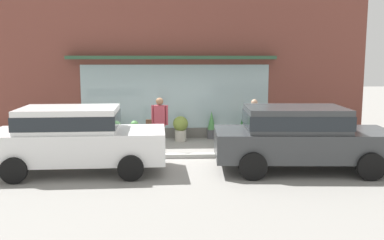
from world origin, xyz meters
TOP-DOWN VIEW (x-y plane):
  - ground_plane at (0.00, 0.00)m, footprint 60.00×60.00m
  - curb_strip at (0.00, -0.20)m, footprint 14.00×0.24m
  - storefront at (0.00, 3.19)m, footprint 14.00×0.81m
  - fire_hydrant at (-1.16, 0.71)m, footprint 0.42×0.39m
  - pedestrian_with_handbag at (-0.39, 0.49)m, footprint 0.68×0.23m
  - pedestrian_passerby at (2.65, 1.22)m, footprint 0.50×0.25m
  - parked_car_white at (-2.43, -1.65)m, footprint 4.38×2.12m
  - parked_car_dark_gray at (3.28, -1.70)m, footprint 4.59×2.26m
  - potted_plant_low_front at (0.29, 2.33)m, footprint 0.53×0.53m
  - potted_plant_window_left at (2.54, 2.55)m, footprint 0.42×0.42m
  - potted_plant_by_entrance at (-1.94, 2.56)m, footprint 0.34×0.34m
  - potted_plant_near_hydrant at (-3.75, 2.43)m, footprint 0.47×0.47m
  - potted_plant_trailing_edge at (1.41, 2.81)m, footprint 0.32×0.32m
  - potted_plant_window_center at (-4.85, 2.77)m, footprint 0.29×0.29m

SIDE VIEW (x-z plane):
  - ground_plane at x=0.00m, z-range 0.00..0.00m
  - curb_strip at x=0.00m, z-range 0.00..0.12m
  - potted_plant_window_center at x=-4.85m, z-range 0.02..0.47m
  - potted_plant_near_hydrant at x=-3.75m, z-range 0.00..0.62m
  - potted_plant_by_entrance at x=-1.94m, z-range 0.03..0.69m
  - potted_plant_trailing_edge at x=1.41m, z-range -0.02..0.96m
  - fire_hydrant at x=-1.16m, z-range 0.00..0.97m
  - potted_plant_low_front at x=0.29m, z-range 0.05..0.93m
  - potted_plant_window_left at x=2.54m, z-range -0.02..1.03m
  - pedestrian_passerby at x=2.65m, z-range 0.13..1.70m
  - parked_car_white at x=-2.43m, z-range 0.10..1.76m
  - parked_car_dark_gray at x=3.28m, z-range 0.11..1.76m
  - pedestrian_with_handbag at x=-0.39m, z-range 0.15..1.85m
  - storefront at x=0.00m, z-range -0.06..5.02m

